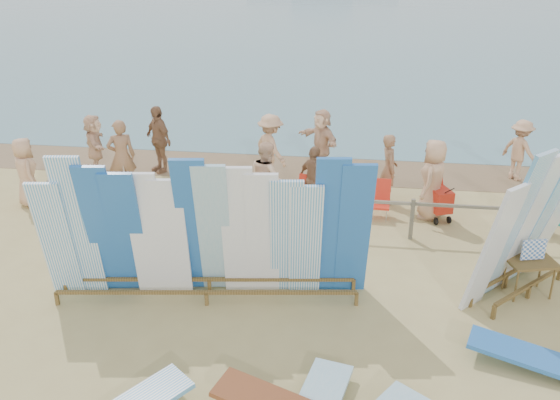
# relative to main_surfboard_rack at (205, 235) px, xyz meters

# --- Properties ---
(ground) EXTENTS (160.00, 160.00, 0.00)m
(ground) POSITION_rel_main_surfboard_rack_xyz_m (1.66, -0.15, -1.24)
(ground) COLOR tan
(ground) RESTS_ON ground
(wet_sand_strip) EXTENTS (40.00, 2.60, 0.01)m
(wet_sand_strip) POSITION_rel_main_surfboard_rack_xyz_m (1.66, 7.05, -1.24)
(wet_sand_strip) COLOR #7B6345
(wet_sand_strip) RESTS_ON ground
(fence) EXTENTS (12.08, 0.08, 0.90)m
(fence) POSITION_rel_main_surfboard_rack_xyz_m (1.66, 2.85, -0.60)
(fence) COLOR #766E59
(fence) RESTS_ON ground
(main_surfboard_rack) EXTENTS (5.59, 1.38, 2.73)m
(main_surfboard_rack) POSITION_rel_main_surfboard_rack_xyz_m (0.00, 0.00, 0.00)
(main_surfboard_rack) COLOR brown
(main_surfboard_rack) RESTS_ON ground
(side_surfboard_rack) EXTENTS (2.22, 2.24, 2.83)m
(side_surfboard_rack) POSITION_rel_main_surfboard_rack_xyz_m (5.39, 0.91, 0.04)
(side_surfboard_rack) COLOR brown
(side_surfboard_rack) RESTS_ON ground
(vendor_table) EXTENTS (0.93, 0.76, 1.08)m
(vendor_table) POSITION_rel_main_surfboard_rack_xyz_m (5.55, 0.89, -0.88)
(vendor_table) COLOR brown
(vendor_table) RESTS_ON ground
(beach_chair_left) EXTENTS (0.69, 0.70, 0.91)m
(beach_chair_left) POSITION_rel_main_surfboard_rack_xyz_m (1.39, 3.73, -0.97)
(beach_chair_left) COLOR red
(beach_chair_left) RESTS_ON ground
(beach_chair_right) EXTENTS (0.57, 0.59, 0.85)m
(beach_chair_right) POSITION_rel_main_surfboard_rack_xyz_m (2.98, 3.87, -0.99)
(beach_chair_right) COLOR red
(beach_chair_right) RESTS_ON ground
(stroller) EXTENTS (0.70, 0.82, 0.96)m
(stroller) POSITION_rel_main_surfboard_rack_xyz_m (4.32, 3.94, -0.85)
(stroller) COLOR red
(stroller) RESTS_ON ground
(beachgoer_2) EXTENTS (0.78, 0.91, 1.71)m
(beachgoer_2) POSITION_rel_main_surfboard_rack_xyz_m (0.44, 3.78, -0.38)
(beachgoer_2) COLOR beige
(beachgoer_2) RESTS_ON ground
(beachgoer_1) EXTENTS (0.77, 0.64, 1.86)m
(beachgoer_1) POSITION_rel_main_surfboard_rack_xyz_m (-3.31, 4.56, -0.30)
(beachgoer_1) COLOR #8C6042
(beachgoer_1) RESTS_ON ground
(beachgoer_3) EXTENTS (1.14, 1.20, 1.81)m
(beachgoer_3) POSITION_rel_main_surfboard_rack_xyz_m (0.24, 5.74, -0.33)
(beachgoer_3) COLOR tan
(beachgoer_3) RESTS_ON ground
(beachgoer_0) EXTENTS (0.83, 0.86, 1.66)m
(beachgoer_0) POSITION_rel_main_surfboard_rack_xyz_m (-5.23, 3.46, -0.41)
(beachgoer_0) COLOR tan
(beachgoer_0) RESTS_ON ground
(beachgoer_5) EXTENTS (1.43, 1.55, 1.72)m
(beachgoer_5) POSITION_rel_main_surfboard_rack_xyz_m (1.47, 6.79, -0.37)
(beachgoer_5) COLOR beige
(beachgoer_5) RESTS_ON ground
(beachgoer_11) EXTENTS (1.08, 1.58, 1.63)m
(beachgoer_11) POSITION_rel_main_surfboard_rack_xyz_m (-4.56, 5.77, -0.42)
(beachgoer_11) COLOR beige
(beachgoer_11) RESTS_ON ground
(beachgoer_9) EXTENTS (1.00, 1.08, 1.62)m
(beachgoer_9) POSITION_rel_main_surfboard_rack_xyz_m (6.67, 6.80, -0.43)
(beachgoer_9) COLOR tan
(beachgoer_9) RESTS_ON ground
(beachgoer_4) EXTENTS (0.96, 0.94, 1.60)m
(beachgoer_4) POSITION_rel_main_surfboard_rack_xyz_m (1.52, 3.92, -0.43)
(beachgoer_4) COLOR #8C6042
(beachgoer_4) RESTS_ON ground
(beachgoer_6) EXTENTS (0.70, 0.99, 1.84)m
(beachgoer_6) POSITION_rel_main_surfboard_rack_xyz_m (4.16, 4.00, -0.31)
(beachgoer_6) COLOR tan
(beachgoer_6) RESTS_ON ground
(beachgoer_8) EXTENTS (0.48, 0.89, 1.77)m
(beachgoer_8) POSITION_rel_main_surfboard_rack_xyz_m (6.41, 3.45, -0.35)
(beachgoer_8) COLOR beige
(beachgoer_8) RESTS_ON ground
(beachgoer_extra_1) EXTENTS (1.13, 1.04, 1.84)m
(beachgoer_extra_1) POSITION_rel_main_surfboard_rack_xyz_m (-2.89, 6.12, -0.32)
(beachgoer_extra_1) COLOR #8C6042
(beachgoer_extra_1) RESTS_ON ground
(beachgoer_7) EXTENTS (0.43, 0.67, 1.70)m
(beachgoer_7) POSITION_rel_main_surfboard_rack_xyz_m (3.22, 4.75, -0.38)
(beachgoer_7) COLOR #8C6042
(beachgoer_7) RESTS_ON ground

